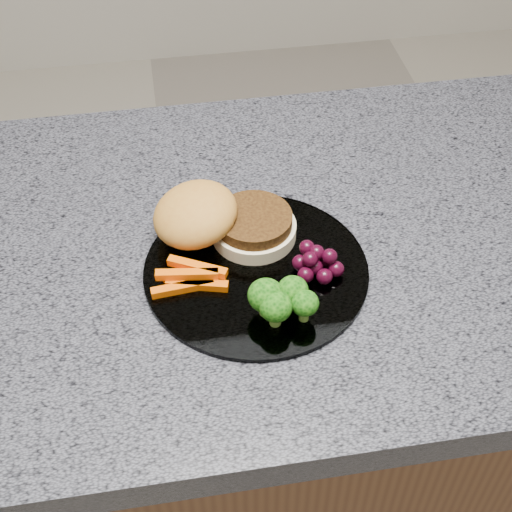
# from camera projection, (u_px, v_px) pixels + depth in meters

# --- Properties ---
(island_cabinet) EXTENTS (1.20, 0.60, 0.86)m
(island_cabinet) POSITION_uv_depth(u_px,v_px,m) (193.00, 446.00, 1.19)
(island_cabinet) COLOR #50311B
(island_cabinet) RESTS_ON ground
(countertop) EXTENTS (1.20, 0.60, 0.04)m
(countertop) POSITION_uv_depth(u_px,v_px,m) (170.00, 259.00, 0.87)
(countertop) COLOR #54555F
(countertop) RESTS_ON island_cabinet
(plate) EXTENTS (0.26, 0.26, 0.01)m
(plate) POSITION_uv_depth(u_px,v_px,m) (256.00, 270.00, 0.82)
(plate) COLOR white
(plate) RESTS_ON countertop
(burger) EXTENTS (0.18, 0.13, 0.06)m
(burger) POSITION_uv_depth(u_px,v_px,m) (216.00, 221.00, 0.84)
(burger) COLOR beige
(burger) RESTS_ON plate
(carrot_sticks) EXTENTS (0.09, 0.05, 0.02)m
(carrot_sticks) POSITION_uv_depth(u_px,v_px,m) (192.00, 278.00, 0.80)
(carrot_sticks) COLOR #E55603
(carrot_sticks) RESTS_ON plate
(broccoli) EXTENTS (0.07, 0.05, 0.05)m
(broccoli) POSITION_uv_depth(u_px,v_px,m) (281.00, 299.00, 0.75)
(broccoli) COLOR olive
(broccoli) RESTS_ON plate
(grape_bunch) EXTENTS (0.06, 0.06, 0.03)m
(grape_bunch) POSITION_uv_depth(u_px,v_px,m) (317.00, 262.00, 0.81)
(grape_bunch) COLOR black
(grape_bunch) RESTS_ON plate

